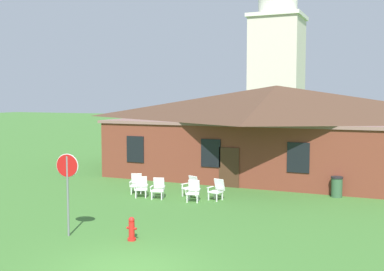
{
  "coord_description": "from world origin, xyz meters",
  "views": [
    {
      "loc": [
        6.56,
        -10.77,
        4.76
      ],
      "look_at": [
        -1.45,
        7.8,
        3.07
      ],
      "focal_mm": 43.79,
      "sensor_mm": 36.0,
      "label": 1
    }
  ],
  "objects_px": {
    "stop_sign": "(67,178)",
    "lawn_chair_middle": "(191,186)",
    "fire_hydrant": "(132,229)",
    "trash_bin": "(337,187)",
    "lawn_chair_near_door": "(141,186)",
    "lawn_chair_right_end": "(193,190)",
    "lawn_chair_far_side": "(217,189)",
    "lawn_chair_by_porch": "(136,183)",
    "lawn_chair_left_end": "(158,188)"
  },
  "relations": [
    {
      "from": "lawn_chair_left_end",
      "to": "trash_bin",
      "type": "height_order",
      "value": "trash_bin"
    },
    {
      "from": "stop_sign",
      "to": "lawn_chair_right_end",
      "type": "height_order",
      "value": "stop_sign"
    },
    {
      "from": "lawn_chair_left_end",
      "to": "fire_hydrant",
      "type": "height_order",
      "value": "lawn_chair_left_end"
    },
    {
      "from": "lawn_chair_by_porch",
      "to": "lawn_chair_middle",
      "type": "distance_m",
      "value": 2.79
    },
    {
      "from": "lawn_chair_by_porch",
      "to": "lawn_chair_right_end",
      "type": "xyz_separation_m",
      "value": [
        3.31,
        -0.56,
        0.0
      ]
    },
    {
      "from": "lawn_chair_by_porch",
      "to": "lawn_chair_middle",
      "type": "height_order",
      "value": "same"
    },
    {
      "from": "lawn_chair_near_door",
      "to": "fire_hydrant",
      "type": "relative_size",
      "value": 1.21
    },
    {
      "from": "fire_hydrant",
      "to": "lawn_chair_near_door",
      "type": "bearing_deg",
      "value": 116.81
    },
    {
      "from": "stop_sign",
      "to": "lawn_chair_right_end",
      "type": "bearing_deg",
      "value": 74.49
    },
    {
      "from": "stop_sign",
      "to": "lawn_chair_middle",
      "type": "bearing_deg",
      "value": 80.42
    },
    {
      "from": "stop_sign",
      "to": "lawn_chair_right_end",
      "type": "distance_m",
      "value": 7.0
    },
    {
      "from": "fire_hydrant",
      "to": "trash_bin",
      "type": "xyz_separation_m",
      "value": [
        5.48,
        9.67,
        0.12
      ]
    },
    {
      "from": "lawn_chair_left_end",
      "to": "lawn_chair_right_end",
      "type": "bearing_deg",
      "value": 2.52
    },
    {
      "from": "lawn_chair_near_door",
      "to": "lawn_chair_left_end",
      "type": "xyz_separation_m",
      "value": [
        0.9,
        0.01,
        0.0
      ]
    },
    {
      "from": "trash_bin",
      "to": "fire_hydrant",
      "type": "bearing_deg",
      "value": -119.54
    },
    {
      "from": "lawn_chair_far_side",
      "to": "fire_hydrant",
      "type": "bearing_deg",
      "value": -93.93
    },
    {
      "from": "lawn_chair_middle",
      "to": "lawn_chair_right_end",
      "type": "xyz_separation_m",
      "value": [
        0.55,
        -0.99,
        0.0
      ]
    },
    {
      "from": "lawn_chair_left_end",
      "to": "trash_bin",
      "type": "xyz_separation_m",
      "value": [
        7.65,
        3.59,
        -0.0
      ]
    },
    {
      "from": "lawn_chair_left_end",
      "to": "lawn_chair_middle",
      "type": "bearing_deg",
      "value": 41.36
    },
    {
      "from": "lawn_chair_left_end",
      "to": "stop_sign",
      "type": "bearing_deg",
      "value": -90.59
    },
    {
      "from": "lawn_chair_near_door",
      "to": "trash_bin",
      "type": "bearing_deg",
      "value": 22.83
    },
    {
      "from": "lawn_chair_right_end",
      "to": "lawn_chair_far_side",
      "type": "height_order",
      "value": "same"
    },
    {
      "from": "lawn_chair_by_porch",
      "to": "lawn_chair_middle",
      "type": "bearing_deg",
      "value": 8.85
    },
    {
      "from": "fire_hydrant",
      "to": "lawn_chair_middle",
      "type": "bearing_deg",
      "value": 97.64
    },
    {
      "from": "lawn_chair_middle",
      "to": "lawn_chair_right_end",
      "type": "height_order",
      "value": "same"
    },
    {
      "from": "lawn_chair_right_end",
      "to": "fire_hydrant",
      "type": "relative_size",
      "value": 1.21
    },
    {
      "from": "lawn_chair_near_door",
      "to": "lawn_chair_left_end",
      "type": "distance_m",
      "value": 0.9
    },
    {
      "from": "stop_sign",
      "to": "lawn_chair_near_door",
      "type": "height_order",
      "value": "stop_sign"
    },
    {
      "from": "stop_sign",
      "to": "lawn_chair_by_porch",
      "type": "distance_m",
      "value": 7.45
    },
    {
      "from": "stop_sign",
      "to": "lawn_chair_far_side",
      "type": "bearing_deg",
      "value": 69.63
    },
    {
      "from": "lawn_chair_near_door",
      "to": "trash_bin",
      "type": "relative_size",
      "value": 0.98
    },
    {
      "from": "lawn_chair_by_porch",
      "to": "lawn_chair_left_end",
      "type": "height_order",
      "value": "same"
    },
    {
      "from": "lawn_chair_right_end",
      "to": "lawn_chair_far_side",
      "type": "relative_size",
      "value": 1.0
    },
    {
      "from": "lawn_chair_by_porch",
      "to": "fire_hydrant",
      "type": "xyz_separation_m",
      "value": [
        3.72,
        -6.72,
        -0.12
      ]
    },
    {
      "from": "lawn_chair_near_door",
      "to": "lawn_chair_right_end",
      "type": "relative_size",
      "value": 1.0
    },
    {
      "from": "lawn_chair_left_end",
      "to": "fire_hydrant",
      "type": "relative_size",
      "value": 1.21
    },
    {
      "from": "lawn_chair_middle",
      "to": "trash_bin",
      "type": "distance_m",
      "value": 6.92
    },
    {
      "from": "lawn_chair_middle",
      "to": "lawn_chair_left_end",
      "type": "bearing_deg",
      "value": -138.64
    },
    {
      "from": "lawn_chair_by_porch",
      "to": "lawn_chair_near_door",
      "type": "relative_size",
      "value": 1.0
    },
    {
      "from": "lawn_chair_near_door",
      "to": "lawn_chair_far_side",
      "type": "relative_size",
      "value": 1.0
    },
    {
      "from": "lawn_chair_middle",
      "to": "fire_hydrant",
      "type": "xyz_separation_m",
      "value": [
        0.96,
        -7.15,
        -0.12
      ]
    },
    {
      "from": "lawn_chair_left_end",
      "to": "lawn_chair_middle",
      "type": "xyz_separation_m",
      "value": [
        1.21,
        1.07,
        0.0
      ]
    },
    {
      "from": "lawn_chair_near_door",
      "to": "lawn_chair_left_end",
      "type": "bearing_deg",
      "value": 0.53
    },
    {
      "from": "lawn_chair_near_door",
      "to": "fire_hydrant",
      "type": "distance_m",
      "value": 6.81
    },
    {
      "from": "lawn_chair_by_porch",
      "to": "trash_bin",
      "type": "height_order",
      "value": "trash_bin"
    },
    {
      "from": "stop_sign",
      "to": "trash_bin",
      "type": "bearing_deg",
      "value": 52.6
    },
    {
      "from": "lawn_chair_middle",
      "to": "lawn_chair_far_side",
      "type": "relative_size",
      "value": 1.0
    },
    {
      "from": "stop_sign",
      "to": "fire_hydrant",
      "type": "xyz_separation_m",
      "value": [
        2.24,
        0.43,
        -1.65
      ]
    },
    {
      "from": "lawn_chair_middle",
      "to": "fire_hydrant",
      "type": "distance_m",
      "value": 7.21
    },
    {
      "from": "lawn_chair_right_end",
      "to": "trash_bin",
      "type": "height_order",
      "value": "trash_bin"
    }
  ]
}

